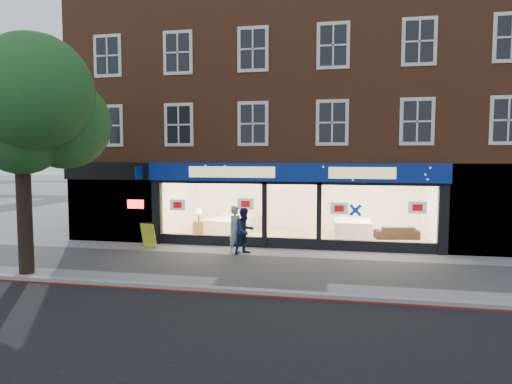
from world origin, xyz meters
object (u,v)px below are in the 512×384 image
(a_board, at_px, (150,235))
(pedestrian_blue, at_px, (245,231))
(display_bed, at_px, (230,224))
(pedestrian_grey, at_px, (236,230))
(mattress_stack, at_px, (352,229))
(sofa, at_px, (396,232))

(a_board, xyz_separation_m, pedestrian_blue, (3.87, -0.35, 0.35))
(display_bed, xyz_separation_m, a_board, (-2.25, -3.69, 0.04))
(pedestrian_grey, xyz_separation_m, pedestrian_blue, (0.35, -0.04, -0.03))
(mattress_stack, distance_m, sofa, 1.83)
(display_bed, distance_m, sofa, 7.34)
(sofa, relative_size, pedestrian_grey, 1.03)
(display_bed, bearing_deg, a_board, -105.62)
(display_bed, bearing_deg, sofa, 12.93)
(display_bed, distance_m, mattress_stack, 5.54)
(pedestrian_blue, bearing_deg, mattress_stack, -7.66)
(mattress_stack, height_order, pedestrian_grey, pedestrian_grey)
(sofa, height_order, pedestrian_blue, pedestrian_blue)
(display_bed, distance_m, pedestrian_grey, 4.22)
(display_bed, bearing_deg, pedestrian_blue, -52.39)
(display_bed, height_order, a_board, display_bed)
(mattress_stack, bearing_deg, display_bed, 174.53)
(a_board, bearing_deg, sofa, 33.45)
(display_bed, relative_size, pedestrian_blue, 1.55)
(sofa, bearing_deg, display_bed, -12.35)
(mattress_stack, distance_m, a_board, 8.38)
(a_board, height_order, pedestrian_blue, pedestrian_blue)
(mattress_stack, height_order, sofa, mattress_stack)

